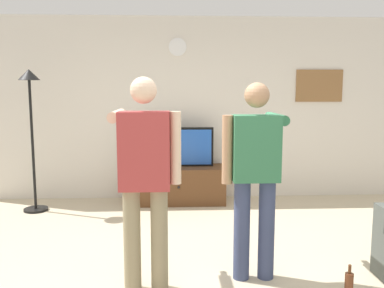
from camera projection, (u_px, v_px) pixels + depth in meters
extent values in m
plane|color=beige|center=(205.00, 288.00, 3.41)|extent=(8.40, 8.40, 0.00)
cube|color=silver|center=(190.00, 109.00, 6.15)|extent=(6.40, 0.10, 2.70)
cube|color=brown|center=(178.00, 185.00, 5.94)|extent=(1.34, 0.51, 0.53)
sphere|color=black|center=(179.00, 187.00, 5.67)|extent=(0.04, 0.04, 0.04)
cube|color=black|center=(178.00, 147.00, 5.92)|extent=(1.02, 0.06, 0.57)
cube|color=blue|center=(178.00, 147.00, 5.89)|extent=(0.96, 0.01, 0.51)
cylinder|color=white|center=(178.00, 47.00, 5.96)|extent=(0.26, 0.03, 0.26)
cube|color=olive|center=(319.00, 86.00, 6.14)|extent=(0.70, 0.04, 0.48)
cylinder|color=black|center=(36.00, 209.00, 5.58)|extent=(0.32, 0.32, 0.03)
cylinder|color=black|center=(33.00, 146.00, 5.46)|extent=(0.04, 0.04, 1.73)
cone|color=black|center=(29.00, 75.00, 5.33)|extent=(0.28, 0.28, 0.14)
cylinder|color=gray|center=(132.00, 240.00, 3.33)|extent=(0.14, 0.14, 0.85)
cylinder|color=gray|center=(159.00, 239.00, 3.34)|extent=(0.14, 0.14, 0.85)
cube|color=#A53838|center=(144.00, 151.00, 3.24)|extent=(0.40, 0.22, 0.62)
sphere|color=beige|center=(143.00, 90.00, 3.18)|extent=(0.21, 0.21, 0.21)
cylinder|color=beige|center=(117.00, 115.00, 3.48)|extent=(0.09, 0.58, 0.09)
cube|color=white|center=(122.00, 113.00, 3.80)|extent=(0.04, 0.12, 0.04)
cylinder|color=beige|center=(175.00, 148.00, 3.25)|extent=(0.09, 0.09, 0.58)
cylinder|color=#384266|center=(242.00, 230.00, 3.53)|extent=(0.14, 0.14, 0.87)
cylinder|color=#384266|center=(266.00, 230.00, 3.54)|extent=(0.14, 0.14, 0.87)
cube|color=#33724C|center=(256.00, 148.00, 3.44)|extent=(0.39, 0.22, 0.56)
sphere|color=tan|center=(257.00, 95.00, 3.38)|extent=(0.21, 0.21, 0.21)
cylinder|color=tan|center=(227.00, 150.00, 3.43)|extent=(0.09, 0.09, 0.58)
cylinder|color=#33724C|center=(276.00, 118.00, 3.71)|extent=(0.09, 0.58, 0.09)
cube|color=white|center=(268.00, 116.00, 4.02)|extent=(0.04, 0.12, 0.04)
cylinder|color=#592D19|center=(349.00, 287.00, 3.19)|extent=(0.07, 0.07, 0.23)
cylinder|color=#4C2814|center=(350.00, 269.00, 3.17)|extent=(0.02, 0.02, 0.07)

